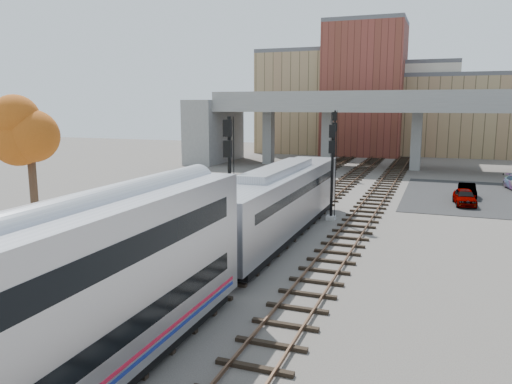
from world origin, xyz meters
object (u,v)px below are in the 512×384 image
Objects in this scene: signal_mast_near at (229,182)px; signal_mast_far at (334,144)px; tree at (29,127)px; car_b at (467,191)px; signal_mast_mid at (332,173)px; locomotive at (279,200)px; car_a at (465,197)px.

signal_mast_far reaches higher than signal_mast_near.
tree reaches higher than car_b.
signal_mast_near is 9.14m from signal_mast_mid.
signal_mast_far reaches higher than locomotive.
signal_mast_mid is at bearing -129.43° from car_b.
locomotive is 5.23× the size of car_b.
signal_mast_far is at bearing 72.63° from tree.
signal_mast_far is (0.00, 28.87, 0.01)m from signal_mast_near.
car_a is (12.98, 16.89, -2.96)m from signal_mast_near.
car_b is (0.33, 3.61, -0.05)m from car_a.
car_b is at bearing 58.00° from locomotive.
locomotive is at bearing -124.70° from car_b.
signal_mast_far reaches higher than signal_mast_mid.
car_b is (23.55, 24.36, -6.05)m from tree.
tree is 2.47× the size of car_b.
car_a is at bearing -42.73° from signal_mast_far.
tree is at bearing -159.35° from signal_mast_near.
signal_mast_far is 34.43m from tree.
signal_mast_near is 2.00× the size of car_b.
locomotive is at bearing 27.51° from tree.
signal_mast_near reaches higher than signal_mast_mid.
car_a is 1.05× the size of car_b.
signal_mast_near is 28.87m from signal_mast_far.
signal_mast_near is 21.50m from car_a.
signal_mast_mid is at bearing -141.13° from car_a.
tree is 34.41m from car_b.
tree reaches higher than signal_mast_near.
car_b is at bearing 45.97° from tree.
car_b is (9.21, 12.34, -2.63)m from signal_mast_mid.
locomotive is 14.59m from tree.
signal_mast_near is at bearing -90.00° from signal_mast_far.
locomotive is 3.59m from signal_mast_near.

